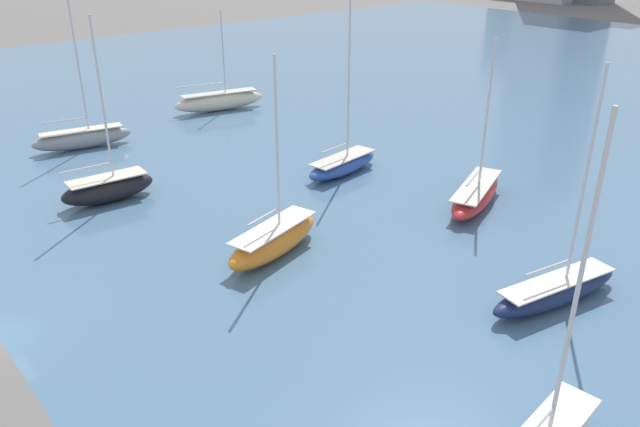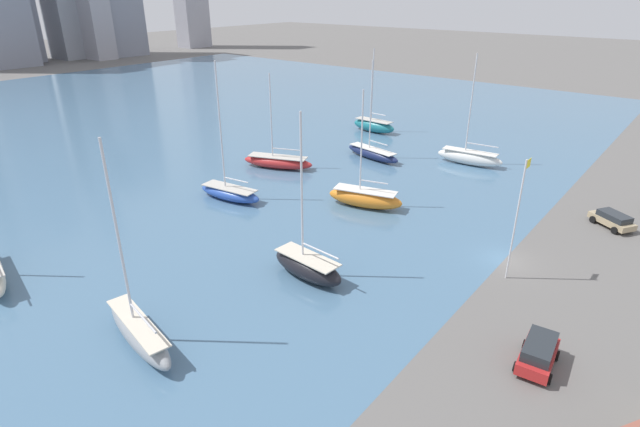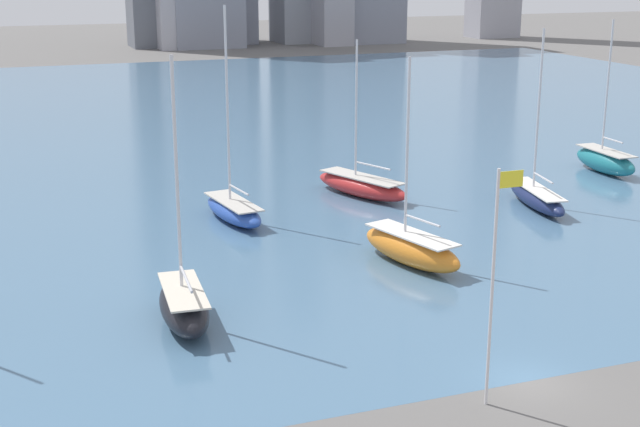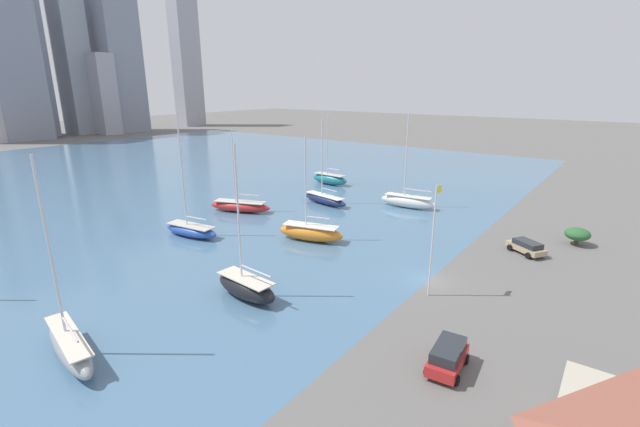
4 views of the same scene
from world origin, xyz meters
The scene contains 9 objects.
ground_plane centered at (0.00, 0.00, 0.00)m, with size 500.00×500.00×0.00m, color #605E5B.
harbor_water centered at (0.00, 70.00, 0.00)m, with size 180.00×140.00×0.00m.
flag_pole centered at (-2.91, -1.21, 5.78)m, with size 1.24×0.14×10.61m.
sailboat_orange centered at (2.15, 16.74, 1.11)m, with size 4.62×8.90×13.11m.
sailboat_navy centered at (17.42, 25.66, 0.88)m, with size 3.85×9.83×13.82m.
sailboat_teal centered at (30.04, 33.65, 1.14)m, with size 2.69×8.19×13.72m.
sailboat_black centered at (-13.50, 12.10, 1.12)m, with size 2.99×7.47×14.24m.
sailboat_blue centered at (-5.90, 30.26, 0.92)m, with size 3.59×8.61×15.70m.
sailboat_red centered at (5.86, 33.57, 0.93)m, with size 6.00×10.09×12.70m.
Camera 3 is at (-22.09, -31.73, 18.77)m, focal length 50.00 mm.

